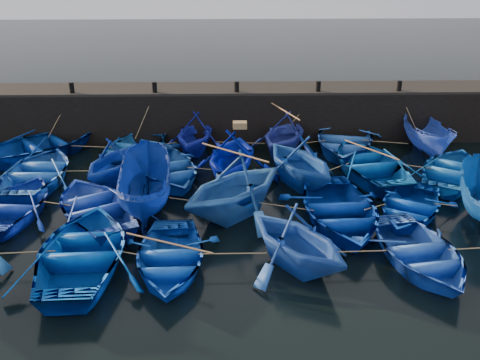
{
  "coord_description": "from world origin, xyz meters",
  "views": [
    {
      "loc": [
        -0.49,
        -16.08,
        9.15
      ],
      "look_at": [
        0.0,
        3.2,
        0.7
      ],
      "focal_mm": 40.0,
      "sensor_mm": 36.0,
      "label": 1
    }
  ],
  "objects_px": {
    "boat_13": "(16,203)",
    "wooden_crate": "(240,125)",
    "boat_0": "(40,145)",
    "boat_8": "(166,168)"
  },
  "relations": [
    {
      "from": "boat_0",
      "to": "boat_8",
      "type": "height_order",
      "value": "boat_0"
    },
    {
      "from": "boat_0",
      "to": "boat_13",
      "type": "bearing_deg",
      "value": 150.96
    },
    {
      "from": "boat_13",
      "to": "boat_8",
      "type": "bearing_deg",
      "value": -143.58
    },
    {
      "from": "boat_0",
      "to": "boat_8",
      "type": "xyz_separation_m",
      "value": [
        6.18,
        -2.87,
        -0.04
      ]
    },
    {
      "from": "boat_13",
      "to": "wooden_crate",
      "type": "distance_m",
      "value": 9.03
    },
    {
      "from": "boat_0",
      "to": "boat_13",
      "type": "xyz_separation_m",
      "value": [
        1.01,
        -6.03,
        -0.11
      ]
    },
    {
      "from": "boat_13",
      "to": "wooden_crate",
      "type": "bearing_deg",
      "value": -155.85
    },
    {
      "from": "boat_0",
      "to": "boat_13",
      "type": "height_order",
      "value": "boat_0"
    },
    {
      "from": "boat_0",
      "to": "boat_13",
      "type": "distance_m",
      "value": 6.11
    },
    {
      "from": "wooden_crate",
      "to": "boat_0",
      "type": "bearing_deg",
      "value": 161.34
    }
  ]
}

